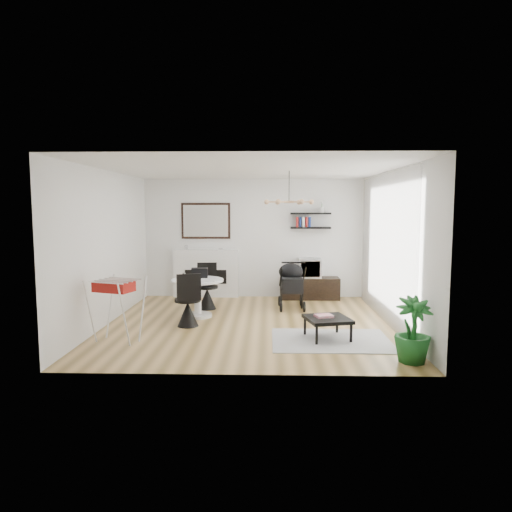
{
  "coord_description": "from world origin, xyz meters",
  "views": [
    {
      "loc": [
        0.34,
        -7.91,
        2.04
      ],
      "look_at": [
        0.11,
        0.4,
        1.16
      ],
      "focal_mm": 32.0,
      "sensor_mm": 36.0,
      "label": 1
    }
  ],
  "objects_px": {
    "fireplace": "(206,267)",
    "drying_rack": "(117,309)",
    "stroller": "(291,287)",
    "tv_console": "(310,288)",
    "potted_plant": "(413,330)",
    "coffee_table": "(327,320)",
    "crt_tv": "(310,268)",
    "dining_table": "(198,292)"
  },
  "relations": [
    {
      "from": "stroller",
      "to": "coffee_table",
      "type": "bearing_deg",
      "value": -80.16
    },
    {
      "from": "fireplace",
      "to": "crt_tv",
      "type": "bearing_deg",
      "value": -3.97
    },
    {
      "from": "tv_console",
      "to": "potted_plant",
      "type": "xyz_separation_m",
      "value": [
        0.98,
        -4.23,
        0.19
      ]
    },
    {
      "from": "crt_tv",
      "to": "stroller",
      "type": "distance_m",
      "value": 1.09
    },
    {
      "from": "potted_plant",
      "to": "dining_table",
      "type": "bearing_deg",
      "value": 142.88
    },
    {
      "from": "fireplace",
      "to": "drying_rack",
      "type": "bearing_deg",
      "value": -103.67
    },
    {
      "from": "crt_tv",
      "to": "stroller",
      "type": "relative_size",
      "value": 0.49
    },
    {
      "from": "tv_console",
      "to": "crt_tv",
      "type": "xyz_separation_m",
      "value": [
        -0.02,
        -0.0,
        0.46
      ]
    },
    {
      "from": "crt_tv",
      "to": "dining_table",
      "type": "height_order",
      "value": "crt_tv"
    },
    {
      "from": "coffee_table",
      "to": "tv_console",
      "type": "bearing_deg",
      "value": 89.76
    },
    {
      "from": "tv_console",
      "to": "potted_plant",
      "type": "height_order",
      "value": "potted_plant"
    },
    {
      "from": "crt_tv",
      "to": "drying_rack",
      "type": "xyz_separation_m",
      "value": [
        -3.23,
        -3.42,
        -0.19
      ]
    },
    {
      "from": "tv_console",
      "to": "fireplace",
      "type": "bearing_deg",
      "value": 176.14
    },
    {
      "from": "dining_table",
      "to": "stroller",
      "type": "bearing_deg",
      "value": 24.57
    },
    {
      "from": "drying_rack",
      "to": "coffee_table",
      "type": "relative_size",
      "value": 1.25
    },
    {
      "from": "stroller",
      "to": "coffee_table",
      "type": "distance_m",
      "value": 2.27
    },
    {
      "from": "crt_tv",
      "to": "potted_plant",
      "type": "bearing_deg",
      "value": -76.81
    },
    {
      "from": "stroller",
      "to": "potted_plant",
      "type": "height_order",
      "value": "stroller"
    },
    {
      "from": "drying_rack",
      "to": "potted_plant",
      "type": "bearing_deg",
      "value": 7.58
    },
    {
      "from": "drying_rack",
      "to": "stroller",
      "type": "bearing_deg",
      "value": 60.04
    },
    {
      "from": "coffee_table",
      "to": "dining_table",
      "type": "bearing_deg",
      "value": 148.18
    },
    {
      "from": "tv_console",
      "to": "stroller",
      "type": "distance_m",
      "value": 1.09
    },
    {
      "from": "coffee_table",
      "to": "potted_plant",
      "type": "bearing_deg",
      "value": -46.87
    },
    {
      "from": "crt_tv",
      "to": "drying_rack",
      "type": "distance_m",
      "value": 4.71
    },
    {
      "from": "fireplace",
      "to": "crt_tv",
      "type": "relative_size",
      "value": 4.32
    },
    {
      "from": "fireplace",
      "to": "tv_console",
      "type": "bearing_deg",
      "value": -3.86
    },
    {
      "from": "drying_rack",
      "to": "potted_plant",
      "type": "relative_size",
      "value": 1.11
    },
    {
      "from": "crt_tv",
      "to": "coffee_table",
      "type": "distance_m",
      "value": 3.2
    },
    {
      "from": "dining_table",
      "to": "drying_rack",
      "type": "relative_size",
      "value": 1.0
    },
    {
      "from": "tv_console",
      "to": "dining_table",
      "type": "height_order",
      "value": "dining_table"
    },
    {
      "from": "drying_rack",
      "to": "tv_console",
      "type": "bearing_deg",
      "value": 64.94
    },
    {
      "from": "fireplace",
      "to": "tv_console",
      "type": "xyz_separation_m",
      "value": [
        2.37,
        -0.16,
        -0.44
      ]
    },
    {
      "from": "tv_console",
      "to": "coffee_table",
      "type": "height_order",
      "value": "tv_console"
    },
    {
      "from": "fireplace",
      "to": "drying_rack",
      "type": "height_order",
      "value": "fireplace"
    },
    {
      "from": "crt_tv",
      "to": "potted_plant",
      "type": "relative_size",
      "value": 0.57
    },
    {
      "from": "fireplace",
      "to": "stroller",
      "type": "relative_size",
      "value": 2.11
    },
    {
      "from": "tv_console",
      "to": "stroller",
      "type": "xyz_separation_m",
      "value": [
        -0.47,
        -0.96,
        0.2
      ]
    },
    {
      "from": "crt_tv",
      "to": "stroller",
      "type": "height_order",
      "value": "stroller"
    },
    {
      "from": "tv_console",
      "to": "crt_tv",
      "type": "relative_size",
      "value": 2.6
    },
    {
      "from": "tv_console",
      "to": "dining_table",
      "type": "xyz_separation_m",
      "value": [
        -2.27,
        -1.78,
        0.23
      ]
    },
    {
      "from": "drying_rack",
      "to": "coffee_table",
      "type": "xyz_separation_m",
      "value": [
        3.23,
        0.25,
        -0.21
      ]
    },
    {
      "from": "crt_tv",
      "to": "stroller",
      "type": "bearing_deg",
      "value": -115.51
    }
  ]
}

